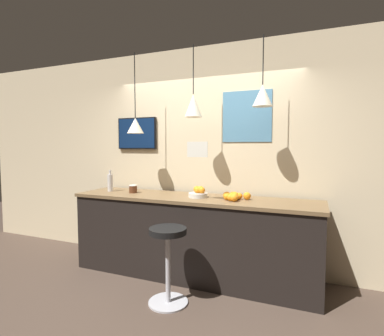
% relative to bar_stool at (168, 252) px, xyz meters
% --- Properties ---
extents(ground_plane, '(14.00, 14.00, 0.00)m').
position_rel_bar_stool_xyz_m(ground_plane, '(-0.02, 0.11, -0.54)').
color(ground_plane, '#47382D').
extents(back_wall, '(8.00, 0.06, 2.90)m').
position_rel_bar_stool_xyz_m(back_wall, '(-0.02, 1.14, 0.91)').
color(back_wall, beige).
rests_on(back_wall, ground_plane).
extents(service_counter, '(3.01, 0.69, 0.99)m').
position_rel_bar_stool_xyz_m(service_counter, '(-0.02, 0.69, -0.04)').
color(service_counter, black).
rests_on(service_counter, ground_plane).
extents(bar_stool, '(0.40, 0.40, 0.78)m').
position_rel_bar_stool_xyz_m(bar_stool, '(0.00, 0.00, 0.00)').
color(bar_stool, '#B7B7BC').
rests_on(bar_stool, ground_plane).
extents(fruit_bowl, '(0.23, 0.23, 0.14)m').
position_rel_bar_stool_xyz_m(fruit_bowl, '(0.06, 0.69, 0.51)').
color(fruit_bowl, beige).
rests_on(fruit_bowl, service_counter).
extents(orange_pile, '(0.31, 0.28, 0.09)m').
position_rel_bar_stool_xyz_m(orange_pile, '(0.50, 0.68, 0.49)').
color(orange_pile, orange).
rests_on(orange_pile, service_counter).
extents(juice_bottle, '(0.07, 0.07, 0.29)m').
position_rel_bar_stool_xyz_m(juice_bottle, '(-1.22, 0.69, 0.57)').
color(juice_bottle, silver).
rests_on(juice_bottle, service_counter).
extents(spread_jar, '(0.11, 0.11, 0.10)m').
position_rel_bar_stool_xyz_m(spread_jar, '(-0.86, 0.69, 0.50)').
color(spread_jar, '#562D19').
rests_on(spread_jar, service_counter).
extents(pendant_lamp_left, '(0.22, 0.22, 1.04)m').
position_rel_bar_stool_xyz_m(pendant_lamp_left, '(-0.84, 0.73, 1.34)').
color(pendant_lamp_left, black).
extents(pendant_lamp_middle, '(0.21, 0.21, 0.86)m').
position_rel_bar_stool_xyz_m(pendant_lamp_middle, '(-0.02, 0.73, 1.55)').
color(pendant_lamp_middle, black).
extents(pendant_lamp_right, '(0.22, 0.22, 0.77)m').
position_rel_bar_stool_xyz_m(pendant_lamp_right, '(0.80, 0.73, 1.62)').
color(pendant_lamp_right, black).
extents(mounted_tv, '(0.62, 0.04, 0.45)m').
position_rel_bar_stool_xyz_m(mounted_tv, '(-1.05, 1.09, 1.25)').
color(mounted_tv, black).
extents(hanging_menu_board, '(0.24, 0.01, 0.17)m').
position_rel_bar_stool_xyz_m(hanging_menu_board, '(0.15, 0.43, 1.03)').
color(hanging_menu_board, silver).
extents(wall_poster, '(0.62, 0.01, 0.63)m').
position_rel_bar_stool_xyz_m(wall_poster, '(0.54, 1.11, 1.43)').
color(wall_poster, teal).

